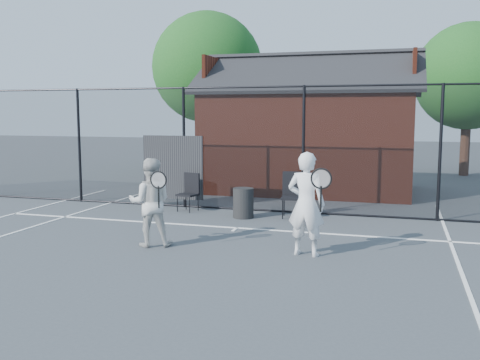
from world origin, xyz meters
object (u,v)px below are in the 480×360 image
(clubhouse, at_px, (310,138))
(chair_right, at_px, (292,196))
(chair_left, at_px, (188,193))
(waste_bin, at_px, (243,203))
(player_front, at_px, (306,204))
(player_back, at_px, (150,202))

(clubhouse, distance_m, chair_right, 4.72)
(clubhouse, relative_size, chair_left, 7.26)
(waste_bin, bearing_deg, chair_right, 17.31)
(player_front, height_order, chair_right, player_front)
(waste_bin, bearing_deg, clubhouse, 81.96)
(clubhouse, bearing_deg, player_front, -81.01)
(waste_bin, bearing_deg, player_back, -106.14)
(player_front, relative_size, chair_left, 1.94)
(player_back, distance_m, waste_bin, 3.10)
(clubhouse, xyz_separation_m, player_back, (-1.54, -7.84, -0.82))
(player_back, bearing_deg, chair_right, 59.72)
(player_front, bearing_deg, chair_left, 137.17)
(chair_left, bearing_deg, waste_bin, -1.30)
(player_front, bearing_deg, chair_right, 105.24)
(clubhouse, height_order, chair_left, clubhouse)
(clubhouse, distance_m, chair_left, 5.15)
(chair_left, bearing_deg, player_front, -29.61)
(clubhouse, bearing_deg, chair_left, -116.11)
(waste_bin, bearing_deg, player_front, -55.55)
(chair_left, relative_size, waste_bin, 1.32)
(player_front, distance_m, chair_left, 4.69)
(clubhouse, height_order, player_back, clubhouse)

